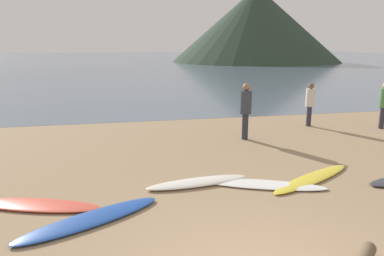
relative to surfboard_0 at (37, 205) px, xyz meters
name	(u,v)px	position (x,y,z in m)	size (l,w,h in m)	color
ground_plane	(160,124)	(3.13, 6.90, -0.14)	(120.00, 120.00, 0.20)	#997C5B
ocean_water	(123,60)	(3.13, 57.07, -0.04)	(140.00, 100.00, 0.01)	slate
headland_hill	(256,25)	(23.32, 48.65, 5.55)	(25.90, 25.90, 11.17)	#28382B
surfboard_0	(37,205)	(0.00, 0.00, 0.00)	(2.40, 0.56, 0.08)	#D84C38
surfboard_1	(91,219)	(0.99, -0.78, 0.01)	(2.59, 0.58, 0.09)	#1E479E
surfboard_2	(198,182)	(3.13, 0.45, 0.01)	(2.25, 0.49, 0.10)	silver
surfboard_3	(262,184)	(4.42, 0.10, -0.01)	(2.68, 0.54, 0.06)	white
surfboard_4	(312,178)	(5.64, 0.19, 0.00)	(2.69, 0.45, 0.07)	yellow
person_0	(384,102)	(10.56, 4.18, 0.91)	(0.32, 0.32, 1.60)	#2D2D38
person_2	(310,101)	(8.27, 5.06, 0.88)	(0.31, 0.31, 1.55)	#2D2D38
person_3	(246,107)	(5.39, 3.80, 0.99)	(0.35, 0.35, 1.74)	#2D2D38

